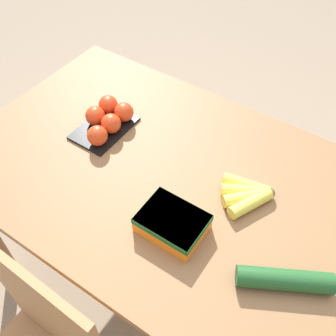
% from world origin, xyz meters
% --- Properties ---
extents(ground_plane, '(12.00, 12.00, 0.00)m').
position_xyz_m(ground_plane, '(0.00, 0.00, 0.00)').
color(ground_plane, gray).
extents(dining_table, '(1.37, 0.87, 0.76)m').
position_xyz_m(dining_table, '(0.00, 0.00, 0.66)').
color(dining_table, olive).
rests_on(dining_table, ground_plane).
extents(banana_bunch, '(0.16, 0.16, 0.04)m').
position_xyz_m(banana_bunch, '(-0.25, -0.06, 0.78)').
color(banana_bunch, brown).
rests_on(banana_bunch, dining_table).
extents(tomato_pack, '(0.15, 0.22, 0.08)m').
position_xyz_m(tomato_pack, '(0.30, -0.06, 0.80)').
color(tomato_pack, black).
rests_on(tomato_pack, dining_table).
extents(carrot_bag, '(0.18, 0.14, 0.06)m').
position_xyz_m(carrot_bag, '(-0.12, 0.16, 0.80)').
color(carrot_bag, orange).
rests_on(carrot_bag, dining_table).
extents(cucumber_near, '(0.24, 0.16, 0.06)m').
position_xyz_m(cucumber_near, '(-0.45, 0.14, 0.79)').
color(cucumber_near, '#1E5123').
rests_on(cucumber_near, dining_table).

